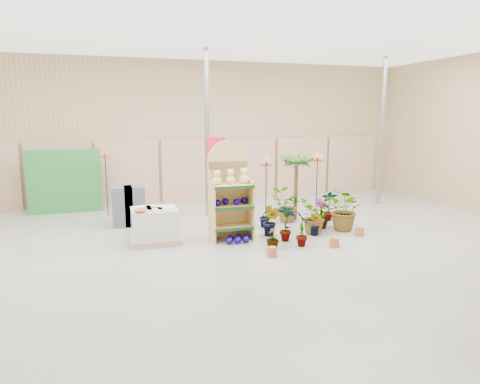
# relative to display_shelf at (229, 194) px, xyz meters

# --- Properties ---
(room) EXTENTS (15.20, 12.10, 4.70)m
(room) POSITION_rel_display_shelf_xyz_m (0.03, -0.32, 1.20)
(room) COLOR slate
(room) RESTS_ON ground
(display_shelf) EXTENTS (0.93, 0.59, 2.22)m
(display_shelf) POSITION_rel_display_shelf_xyz_m (0.00, 0.00, 0.00)
(display_shelf) COLOR tan
(display_shelf) RESTS_ON ground
(teddy_bears) EXTENTS (0.81, 0.21, 0.34)m
(teddy_bears) POSITION_rel_display_shelf_xyz_m (0.02, -0.10, 0.39)
(teddy_bears) COLOR beige
(teddy_bears) RESTS_ON display_shelf
(gazing_balls_shelf) EXTENTS (0.81, 0.28, 0.15)m
(gazing_balls_shelf) POSITION_rel_display_shelf_xyz_m (-0.00, -0.12, -0.14)
(gazing_balls_shelf) COLOR #0D036D
(gazing_balls_shelf) RESTS_ON display_shelf
(gazing_balls_floor) EXTENTS (0.63, 0.39, 0.15)m
(gazing_balls_floor) POSITION_rel_display_shelf_xyz_m (0.09, -0.37, -0.94)
(gazing_balls_floor) COLOR #0D036D
(gazing_balls_floor) RESTS_ON ground
(pallet_stack) EXTENTS (1.08, 0.91, 0.79)m
(pallet_stack) POSITION_rel_display_shelf_xyz_m (-1.66, 0.15, -0.63)
(pallet_stack) COLOR tan
(pallet_stack) RESTS_ON ground
(charcoal_planters) EXTENTS (0.80, 0.50, 1.00)m
(charcoal_planters) POSITION_rel_display_shelf_xyz_m (-2.12, 1.86, -0.51)
(charcoal_planters) COLOR #37373B
(charcoal_planters) RESTS_ON ground
(trellis_stock) EXTENTS (2.00, 0.30, 1.80)m
(trellis_stock) POSITION_rel_display_shelf_xyz_m (-3.77, 3.97, -0.11)
(trellis_stock) COLOR #25712B
(trellis_stock) RESTS_ON ground
(offer_sign) EXTENTS (0.50, 0.08, 2.20)m
(offer_sign) POSITION_rel_display_shelf_xyz_m (0.13, 1.75, 0.56)
(offer_sign) COLOR gray
(offer_sign) RESTS_ON ground
(bird_table_front) EXTENTS (0.34, 0.34, 1.86)m
(bird_table_front) POSITION_rel_display_shelf_xyz_m (0.91, 0.09, 0.72)
(bird_table_front) COLOR black
(bird_table_front) RESTS_ON ground
(bird_table_right) EXTENTS (0.34, 0.34, 1.87)m
(bird_table_right) POSITION_rel_display_shelf_xyz_m (2.44, 0.52, 0.72)
(bird_table_right) COLOR black
(bird_table_right) RESTS_ON ground
(bird_table_back) EXTENTS (0.34, 0.34, 1.87)m
(bird_table_back) POSITION_rel_display_shelf_xyz_m (-2.63, 3.16, 0.72)
(bird_table_back) COLOR black
(bird_table_back) RESTS_ON ground
(palm) EXTENTS (0.70, 0.70, 1.84)m
(palm) POSITION_rel_display_shelf_xyz_m (2.18, 1.18, 0.57)
(palm) COLOR #4F3B22
(palm) RESTS_ON ground
(potted_plant_0) EXTENTS (0.50, 0.52, 0.82)m
(potted_plant_0) POSITION_rel_display_shelf_xyz_m (1.13, -0.62, -0.60)
(potted_plant_0) COLOR #2F591A
(potted_plant_0) RESTS_ON ground
(potted_plant_1) EXTENTS (0.50, 0.49, 0.70)m
(potted_plant_1) POSITION_rel_display_shelf_xyz_m (0.96, -0.14, -0.66)
(potted_plant_1) COLOR #2F591A
(potted_plant_1) RESTS_ON ground
(potted_plant_2) EXTENTS (0.96, 0.99, 0.84)m
(potted_plant_2) POSITION_rel_display_shelf_xyz_m (1.98, -0.30, -0.59)
(potted_plant_2) COLOR #2F591A
(potted_plant_2) RESTS_ON ground
(potted_plant_3) EXTENTS (0.51, 0.51, 0.73)m
(potted_plant_3) POSITION_rel_display_shelf_xyz_m (2.39, 0.17, -0.65)
(potted_plant_3) COLOR #2F591A
(potted_plant_3) RESTS_ON ground
(potted_plant_4) EXTENTS (0.50, 0.42, 0.81)m
(potted_plant_4) POSITION_rel_display_shelf_xyz_m (2.98, 0.79, -0.61)
(potted_plant_4) COLOR #2F591A
(potted_plant_4) RESTS_ON ground
(potted_plant_5) EXTENTS (0.34, 0.27, 0.59)m
(potted_plant_5) POSITION_rel_display_shelf_xyz_m (1.12, 0.63, -0.72)
(potted_plant_5) COLOR #2F591A
(potted_plant_5) RESTS_ON ground
(potted_plant_6) EXTENTS (0.94, 0.86, 0.87)m
(potted_plant_6) POSITION_rel_display_shelf_xyz_m (1.82, 0.99, -0.58)
(potted_plant_6) COLOR #2F591A
(potted_plant_6) RESTS_ON ground
(potted_plant_7) EXTENTS (0.33, 0.33, 0.47)m
(potted_plant_7) POSITION_rel_display_shelf_xyz_m (0.65, -1.02, -0.78)
(potted_plant_7) COLOR #2F591A
(potted_plant_7) RESTS_ON ground
(potted_plant_8) EXTENTS (0.34, 0.45, 0.78)m
(potted_plant_8) POSITION_rel_display_shelf_xyz_m (1.30, -1.08, -0.62)
(potted_plant_8) COLOR #2F591A
(potted_plant_8) RESTS_ON ground
(potted_plant_9) EXTENTS (0.35, 0.38, 0.57)m
(potted_plant_9) POSITION_rel_display_shelf_xyz_m (1.95, -0.42, -0.73)
(potted_plant_9) COLOR #2F591A
(potted_plant_9) RESTS_ON ground
(potted_plant_10) EXTENTS (1.00, 1.09, 1.03)m
(potted_plant_10) POSITION_rel_display_shelf_xyz_m (2.85, -0.22, -0.50)
(potted_plant_10) COLOR #2F591A
(potted_plant_10) RESTS_ON ground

